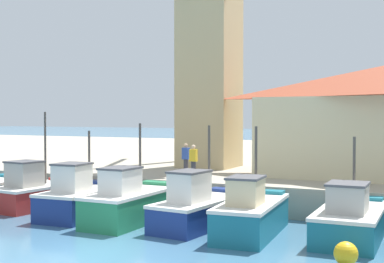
{
  "coord_description": "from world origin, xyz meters",
  "views": [
    {
      "loc": [
        10.08,
        -13.35,
        4.27
      ],
      "look_at": [
        -1.21,
        10.03,
        3.5
      ],
      "focal_mm": 50.0,
      "sensor_mm": 36.0,
      "label": 1
    }
  ],
  "objects_px": {
    "dock_worker_near_tower": "(193,161)",
    "fishing_boat_mid_right": "(251,214)",
    "fishing_boat_mid_left": "(131,203)",
    "fishing_boat_center": "(200,208)",
    "dock_worker_along_quay": "(186,159)",
    "port_crane_near": "(219,47)",
    "mooring_buoy": "(346,254)",
    "fishing_boat_left_outer": "(36,192)",
    "clock_tower": "(209,28)",
    "fishing_boat_left_inner": "(81,199)",
    "fishing_boat_right_inner": "(351,219)"
  },
  "relations": [
    {
      "from": "fishing_boat_left_outer",
      "to": "mooring_buoy",
      "type": "relative_size",
      "value": 6.44
    },
    {
      "from": "fishing_boat_center",
      "to": "dock_worker_near_tower",
      "type": "bearing_deg",
      "value": 119.01
    },
    {
      "from": "fishing_boat_left_outer",
      "to": "fishing_boat_center",
      "type": "xyz_separation_m",
      "value": [
        8.6,
        -0.47,
        -0.0
      ]
    },
    {
      "from": "fishing_boat_mid_left",
      "to": "fishing_boat_left_outer",
      "type": "bearing_deg",
      "value": 170.77
    },
    {
      "from": "fishing_boat_right_inner",
      "to": "clock_tower",
      "type": "bearing_deg",
      "value": 135.44
    },
    {
      "from": "fishing_boat_left_outer",
      "to": "mooring_buoy",
      "type": "xyz_separation_m",
      "value": [
        14.6,
        -3.53,
        -0.39
      ]
    },
    {
      "from": "dock_worker_along_quay",
      "to": "mooring_buoy",
      "type": "bearing_deg",
      "value": -40.73
    },
    {
      "from": "fishing_boat_left_outer",
      "to": "port_crane_near",
      "type": "relative_size",
      "value": 0.22
    },
    {
      "from": "fishing_boat_center",
      "to": "dock_worker_near_tower",
      "type": "relative_size",
      "value": 3.16
    },
    {
      "from": "fishing_boat_left_inner",
      "to": "clock_tower",
      "type": "xyz_separation_m",
      "value": [
        1.44,
        10.06,
        8.53
      ]
    },
    {
      "from": "fishing_boat_left_outer",
      "to": "fishing_boat_mid_left",
      "type": "relative_size",
      "value": 0.91
    },
    {
      "from": "dock_worker_along_quay",
      "to": "fishing_boat_mid_left",
      "type": "bearing_deg",
      "value": -89.04
    },
    {
      "from": "fishing_boat_left_inner",
      "to": "dock_worker_along_quay",
      "type": "xyz_separation_m",
      "value": [
        2.44,
        4.99,
        1.37
      ]
    },
    {
      "from": "fishing_boat_center",
      "to": "clock_tower",
      "type": "bearing_deg",
      "value": 111.93
    },
    {
      "from": "fishing_boat_center",
      "to": "mooring_buoy",
      "type": "height_order",
      "value": "fishing_boat_center"
    },
    {
      "from": "fishing_boat_mid_left",
      "to": "dock_worker_along_quay",
      "type": "xyz_separation_m",
      "value": [
        -0.09,
        5.07,
        1.36
      ]
    },
    {
      "from": "fishing_boat_mid_right",
      "to": "port_crane_near",
      "type": "relative_size",
      "value": 0.24
    },
    {
      "from": "port_crane_near",
      "to": "dock_worker_near_tower",
      "type": "relative_size",
      "value": 12.33
    },
    {
      "from": "fishing_boat_left_outer",
      "to": "fishing_boat_mid_right",
      "type": "distance_m",
      "value": 10.92
    },
    {
      "from": "dock_worker_along_quay",
      "to": "dock_worker_near_tower",
      "type": "bearing_deg",
      "value": -47.26
    },
    {
      "from": "fishing_boat_left_inner",
      "to": "fishing_boat_center",
      "type": "relative_size",
      "value": 0.87
    },
    {
      "from": "dock_worker_near_tower",
      "to": "fishing_boat_right_inner",
      "type": "bearing_deg",
      "value": -23.69
    },
    {
      "from": "fishing_boat_mid_right",
      "to": "dock_worker_along_quay",
      "type": "bearing_deg",
      "value": 135.12
    },
    {
      "from": "mooring_buoy",
      "to": "dock_worker_along_quay",
      "type": "bearing_deg",
      "value": 139.27
    },
    {
      "from": "dock_worker_near_tower",
      "to": "fishing_boat_mid_right",
      "type": "bearing_deg",
      "value": -44.38
    },
    {
      "from": "fishing_boat_left_inner",
      "to": "dock_worker_near_tower",
      "type": "height_order",
      "value": "fishing_boat_left_inner"
    },
    {
      "from": "fishing_boat_mid_right",
      "to": "port_crane_near",
      "type": "xyz_separation_m",
      "value": [
        -8.28,
        16.58,
        8.29
      ]
    },
    {
      "from": "fishing_boat_left_inner",
      "to": "fishing_boat_right_inner",
      "type": "height_order",
      "value": "fishing_boat_left_inner"
    },
    {
      "from": "fishing_boat_left_outer",
      "to": "fishing_boat_mid_left",
      "type": "height_order",
      "value": "fishing_boat_left_outer"
    },
    {
      "from": "fishing_boat_left_outer",
      "to": "fishing_boat_right_inner",
      "type": "distance_m",
      "value": 14.18
    },
    {
      "from": "fishing_boat_left_inner",
      "to": "mooring_buoy",
      "type": "xyz_separation_m",
      "value": [
        11.33,
        -2.67,
        -0.43
      ]
    },
    {
      "from": "mooring_buoy",
      "to": "dock_worker_near_tower",
      "type": "bearing_deg",
      "value": 140.05
    },
    {
      "from": "dock_worker_along_quay",
      "to": "port_crane_near",
      "type": "bearing_deg",
      "value": 105.23
    },
    {
      "from": "fishing_boat_left_outer",
      "to": "clock_tower",
      "type": "xyz_separation_m",
      "value": [
        4.7,
        9.2,
        8.57
      ]
    },
    {
      "from": "fishing_boat_mid_right",
      "to": "mooring_buoy",
      "type": "xyz_separation_m",
      "value": [
        3.73,
        -2.51,
        -0.42
      ]
    },
    {
      "from": "clock_tower",
      "to": "dock_worker_along_quay",
      "type": "distance_m",
      "value": 8.83
    },
    {
      "from": "mooring_buoy",
      "to": "port_crane_near",
      "type": "bearing_deg",
      "value": 122.16
    },
    {
      "from": "fishing_boat_mid_right",
      "to": "clock_tower",
      "type": "xyz_separation_m",
      "value": [
        -6.17,
        10.21,
        8.54
      ]
    },
    {
      "from": "fishing_boat_left_inner",
      "to": "mooring_buoy",
      "type": "height_order",
      "value": "fishing_boat_left_inner"
    },
    {
      "from": "clock_tower",
      "to": "fishing_boat_mid_right",
      "type": "bearing_deg",
      "value": -58.87
    },
    {
      "from": "fishing_boat_left_inner",
      "to": "fishing_boat_mid_left",
      "type": "bearing_deg",
      "value": -1.83
    },
    {
      "from": "fishing_boat_left_inner",
      "to": "dock_worker_along_quay",
      "type": "distance_m",
      "value": 5.72
    },
    {
      "from": "fishing_boat_mid_left",
      "to": "clock_tower",
      "type": "xyz_separation_m",
      "value": [
        -1.09,
        10.14,
        8.51
      ]
    },
    {
      "from": "fishing_boat_left_outer",
      "to": "dock_worker_near_tower",
      "type": "distance_m",
      "value": 7.43
    },
    {
      "from": "fishing_boat_left_outer",
      "to": "fishing_boat_center",
      "type": "distance_m",
      "value": 8.61
    },
    {
      "from": "fishing_boat_left_inner",
      "to": "mooring_buoy",
      "type": "relative_size",
      "value": 6.43
    },
    {
      "from": "fishing_boat_mid_left",
      "to": "fishing_boat_center",
      "type": "relative_size",
      "value": 0.96
    },
    {
      "from": "fishing_boat_center",
      "to": "mooring_buoy",
      "type": "relative_size",
      "value": 7.41
    },
    {
      "from": "mooring_buoy",
      "to": "fishing_boat_left_inner",
      "type": "bearing_deg",
      "value": 166.75
    },
    {
      "from": "fishing_boat_left_outer",
      "to": "fishing_boat_mid_right",
      "type": "xyz_separation_m",
      "value": [
        10.87,
        -1.01,
        0.03
      ]
    }
  ]
}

